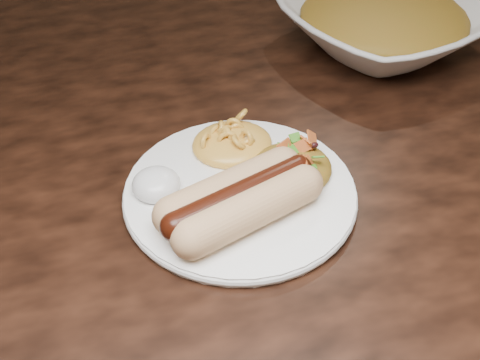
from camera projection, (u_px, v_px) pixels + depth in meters
name	position (u px, v px, depth m)	size (l,w,h in m)	color
table	(135.00, 203.00, 0.70)	(1.60, 0.90, 0.75)	#351A0F
plate	(240.00, 192.00, 0.57)	(0.23, 0.23, 0.01)	white
hotdog	(240.00, 199.00, 0.53)	(0.14, 0.11, 0.04)	tan
mac_and_cheese	(232.00, 135.00, 0.61)	(0.09, 0.08, 0.03)	#EA9D47
sour_cream	(155.00, 179.00, 0.55)	(0.05, 0.05, 0.03)	white
taco_salad	(292.00, 162.00, 0.57)	(0.08, 0.08, 0.04)	#AA4918
serving_bowl	(382.00, 26.00, 0.79)	(0.26, 0.26, 0.06)	silver
bowl_filling	(384.00, 14.00, 0.78)	(0.23, 0.23, 0.06)	#AA4918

